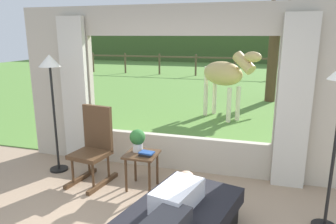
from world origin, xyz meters
TOP-DOWN VIEW (x-y plane):
  - back_wall_with_window at (0.00, 2.26)m, footprint 5.20×0.12m
  - curtain_panel_left at (-1.69, 2.12)m, footprint 0.44×0.10m
  - curtain_panel_right at (1.69, 2.12)m, footprint 0.44×0.10m
  - outdoor_pasture_lawn at (0.00, 13.16)m, footprint 36.00×21.68m
  - distant_hill_ridge at (0.00, 23.00)m, footprint 36.00×2.00m
  - reclining_person at (0.49, 0.26)m, footprint 0.47×1.42m
  - rocking_chair at (-1.04, 1.50)m, footprint 0.56×0.74m
  - side_table at (-0.28, 1.47)m, footprint 0.44×0.44m
  - potted_plant at (-0.36, 1.53)m, footprint 0.22×0.22m
  - book_stack at (-0.19, 1.41)m, footprint 0.21×0.16m
  - floor_lamp_left at (-1.79, 1.66)m, footprint 0.32×0.32m
  - horse at (0.39, 5.56)m, footprint 1.63×1.40m
  - pasture_tree at (1.63, 8.14)m, footprint 1.08×1.41m
  - pasture_fence_line at (0.00, 13.90)m, footprint 16.10×0.10m

SIDE VIEW (x-z plane):
  - outdoor_pasture_lawn at x=0.00m, z-range 0.00..0.02m
  - side_table at x=-0.28m, z-range 0.17..0.69m
  - reclining_person at x=0.49m, z-range 0.41..0.63m
  - rocking_chair at x=-1.04m, z-range -0.01..1.11m
  - book_stack at x=-0.19m, z-range 0.52..0.57m
  - potted_plant at x=-0.36m, z-range 0.54..0.86m
  - pasture_fence_line at x=0.00m, z-range 0.19..1.29m
  - horse at x=0.39m, z-range 0.29..2.02m
  - curtain_panel_left at x=-1.69m, z-range 0.00..2.40m
  - curtain_panel_right at x=1.69m, z-range 0.00..2.40m
  - distant_hill_ridge at x=0.00m, z-range 0.00..2.40m
  - back_wall_with_window at x=0.00m, z-range -0.03..2.52m
  - floor_lamp_left at x=-1.79m, z-range 0.56..2.40m
  - pasture_tree at x=1.63m, z-range -0.08..3.31m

